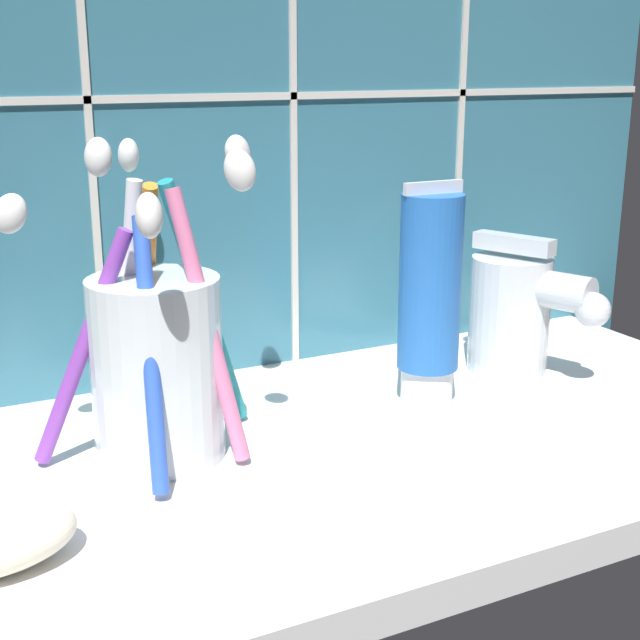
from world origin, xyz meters
The scene contains 4 objects.
sink_counter centered at (0.00, 0.00, 1.00)cm, with size 57.93×30.75×2.00cm, color white.
toothbrush_cup centered at (-12.72, 3.12, 8.01)cm, with size 15.97×17.67×18.23cm.
toothpaste_tube centered at (5.63, 3.02, 9.37)cm, with size 4.26×4.06×14.86cm.
sink_faucet centered at (14.88, 5.34, 6.76)cm, with size 6.48×9.89×10.13cm.
Camera 1 is at (-26.01, -43.83, 24.17)cm, focal length 50.00 mm.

